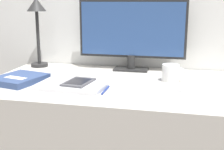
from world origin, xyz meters
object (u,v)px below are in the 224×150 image
ereader (79,82)px  coffee_mug (171,73)px  laptop (73,85)px  desk_lamp (37,17)px  pen (105,90)px  monitor (132,32)px  keyboard (151,86)px  notebook (19,79)px

ereader → coffee_mug: bearing=27.4°
laptop → desk_lamp: desk_lamp is taller
laptop → pen: (0.17, -0.03, -0.01)m
laptop → pen: laptop is taller
laptop → pen: bearing=-10.7°
ereader → pen: bearing=-11.7°
monitor → keyboard: monitor is taller
laptop → coffee_mug: coffee_mug is taller
ereader → coffee_mug: 0.48m
notebook → laptop: bearing=-5.4°
desk_lamp → coffee_mug: bearing=-13.1°
pen → ereader: bearing=168.3°
notebook → keyboard: bearing=4.2°
notebook → coffee_mug: bearing=14.1°
ereader → notebook: 0.33m
monitor → coffee_mug: bearing=-41.5°
notebook → pen: bearing=-7.3°
coffee_mug → keyboard: bearing=-122.0°
monitor → ereader: monitor is taller
monitor → desk_lamp: 0.59m
laptop → coffee_mug: size_ratio=2.77×
pen → notebook: bearing=172.7°
ereader → desk_lamp: 0.64m
laptop → coffee_mug: 0.50m
laptop → pen: 0.17m
keyboard → desk_lamp: bearing=155.8°
keyboard → laptop: bearing=-168.0°
monitor → pen: monitor is taller
laptop → notebook: bearing=174.6°
monitor → notebook: size_ratio=2.19×
coffee_mug → pen: bearing=-138.9°
ereader → desk_lamp: size_ratio=0.43×
keyboard → ereader: (-0.34, -0.08, 0.02)m
laptop → notebook: (-0.30, 0.03, 0.00)m
keyboard → coffee_mug: size_ratio=2.39×
ereader → coffee_mug: (0.42, 0.22, 0.02)m
keyboard → notebook: size_ratio=1.00×
coffee_mug → laptop: bearing=-154.4°
keyboard → pen: 0.23m
ereader → pen: ereader is taller
ereader → laptop: bearing=174.2°
monitor → coffee_mug: 0.37m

